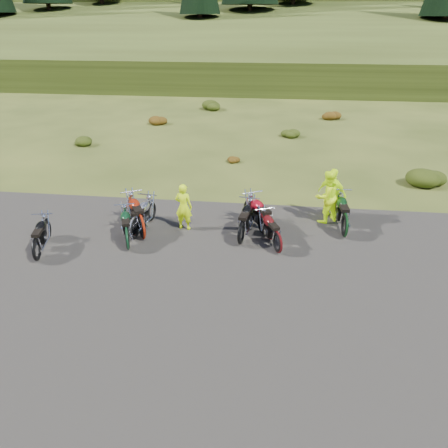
# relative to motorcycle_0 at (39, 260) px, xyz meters

# --- Properties ---
(ground) EXTENTS (300.00, 300.00, 0.00)m
(ground) POSITION_rel_motorcycle_0_xyz_m (5.15, 1.06, 0.00)
(ground) COLOR #303F15
(ground) RESTS_ON ground
(gravel_pad) EXTENTS (20.00, 12.00, 0.04)m
(gravel_pad) POSITION_rel_motorcycle_0_xyz_m (5.15, -0.94, 0.00)
(gravel_pad) COLOR black
(gravel_pad) RESTS_ON ground
(hill_slope) EXTENTS (300.00, 45.97, 9.37)m
(hill_slope) POSITION_rel_motorcycle_0_xyz_m (5.15, 51.06, 0.00)
(hill_slope) COLOR #2D3712
(hill_slope) RESTS_ON ground
(hill_plateau) EXTENTS (300.00, 90.00, 9.17)m
(hill_plateau) POSITION_rel_motorcycle_0_xyz_m (5.15, 111.06, 0.00)
(hill_plateau) COLOR #2D3712
(hill_plateau) RESTS_ON ground
(shrub_1) EXTENTS (1.03, 1.03, 0.61)m
(shrub_1) POSITION_rel_motorcycle_0_xyz_m (-3.95, 12.36, 0.31)
(shrub_1) COLOR #22320C
(shrub_1) RESTS_ON ground
(shrub_2) EXTENTS (1.30, 1.30, 0.77)m
(shrub_2) POSITION_rel_motorcycle_0_xyz_m (-1.05, 17.66, 0.38)
(shrub_2) COLOR #5D290B
(shrub_2) RESTS_ON ground
(shrub_3) EXTENTS (1.56, 1.56, 0.92)m
(shrub_3) POSITION_rel_motorcycle_0_xyz_m (1.85, 22.96, 0.46)
(shrub_3) COLOR #22320C
(shrub_3) RESTS_ON ground
(shrub_4) EXTENTS (0.77, 0.77, 0.45)m
(shrub_4) POSITION_rel_motorcycle_0_xyz_m (4.75, 10.26, 0.23)
(shrub_4) COLOR #5D290B
(shrub_4) RESTS_ON ground
(shrub_5) EXTENTS (1.03, 1.03, 0.61)m
(shrub_5) POSITION_rel_motorcycle_0_xyz_m (7.65, 15.56, 0.31)
(shrub_5) COLOR #22320C
(shrub_5) RESTS_ON ground
(shrub_6) EXTENTS (1.30, 1.30, 0.77)m
(shrub_6) POSITION_rel_motorcycle_0_xyz_m (10.55, 20.86, 0.38)
(shrub_6) COLOR #5D290B
(shrub_6) RESTS_ON ground
(shrub_7) EXTENTS (1.56, 1.56, 0.92)m
(shrub_7) POSITION_rel_motorcycle_0_xyz_m (13.45, 8.16, 0.46)
(shrub_7) COLOR #22320C
(shrub_7) RESTS_ON ground
(motorcycle_0) EXTENTS (1.12, 2.09, 1.04)m
(motorcycle_0) POSITION_rel_motorcycle_0_xyz_m (0.00, 0.00, 0.00)
(motorcycle_0) COLOR black
(motorcycle_0) RESTS_ON ground
(motorcycle_1) EXTENTS (1.83, 2.41, 1.22)m
(motorcycle_1) POSITION_rel_motorcycle_0_xyz_m (2.71, 1.74, 0.00)
(motorcycle_1) COLOR maroon
(motorcycle_1) RESTS_ON ground
(motorcycle_2) EXTENTS (1.36, 2.17, 1.08)m
(motorcycle_2) POSITION_rel_motorcycle_0_xyz_m (2.47, 0.98, 0.00)
(motorcycle_2) COLOR black
(motorcycle_2) RESTS_ON ground
(motorcycle_3) EXTENTS (0.97, 2.23, 1.13)m
(motorcycle_3) POSITION_rel_motorcycle_0_xyz_m (2.48, 1.66, 0.00)
(motorcycle_3) COLOR #A6A6AB
(motorcycle_3) RESTS_ON ground
(motorcycle_4) EXTENTS (1.39, 2.08, 1.04)m
(motorcycle_4) POSITION_rel_motorcycle_0_xyz_m (7.11, 1.35, 0.00)
(motorcycle_4) COLOR #4D0C0E
(motorcycle_4) RESTS_ON ground
(motorcycle_5) EXTENTS (1.02, 2.27, 1.15)m
(motorcycle_5) POSITION_rel_motorcycle_0_xyz_m (5.95, 1.77, 0.00)
(motorcycle_5) COLOR black
(motorcycle_5) RESTS_ON ground
(motorcycle_6) EXTENTS (1.81, 2.38, 1.20)m
(motorcycle_6) POSITION_rel_motorcycle_0_xyz_m (6.84, 2.22, 0.00)
(motorcycle_6) COLOR maroon
(motorcycle_6) RESTS_ON ground
(motorcycle_7) EXTENTS (0.88, 2.33, 1.20)m
(motorcycle_7) POSITION_rel_motorcycle_0_xyz_m (9.29, 2.70, 0.00)
(motorcycle_7) COLOR black
(motorcycle_7) RESTS_ON ground
(person_middle) EXTENTS (0.65, 0.48, 1.62)m
(person_middle) POSITION_rel_motorcycle_0_xyz_m (3.93, 2.62, 0.81)
(person_middle) COLOR #D0F90D
(person_middle) RESTS_ON ground
(person_right_a) EXTENTS (1.15, 1.10, 1.87)m
(person_right_a) POSITION_rel_motorcycle_0_xyz_m (8.74, 3.81, 0.94)
(person_right_a) COLOR #D0F90D
(person_right_a) RESTS_ON ground
(person_right_b) EXTENTS (1.13, 0.94, 1.81)m
(person_right_b) POSITION_rel_motorcycle_0_xyz_m (8.98, 4.22, 0.91)
(person_right_b) COLOR #D0F90D
(person_right_b) RESTS_ON ground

